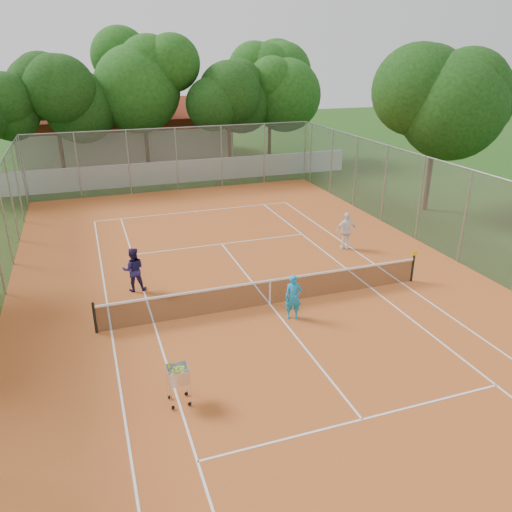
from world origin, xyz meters
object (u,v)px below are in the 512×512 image
object	(u,v)px
player_far_right	(346,231)
player_far_left	(134,270)
ball_hopper	(178,384)
clubhouse	(125,132)
tennis_net	(270,292)
player_near	(293,297)

from	to	relation	value
player_far_right	player_far_left	bearing A→B (deg)	12.81
player_far_right	ball_hopper	xyz separation A→B (m)	(-9.30, -8.30, -0.27)
clubhouse	tennis_net	bearing A→B (deg)	-86.05
tennis_net	ball_hopper	size ratio (longest dim) A/B	10.26
player_far_right	ball_hopper	bearing A→B (deg)	47.04
player_near	player_far_right	distance (m)	7.08
tennis_net	clubhouse	world-z (taller)	clubhouse
clubhouse	player_near	xyz separation A→B (m)	(2.39, -30.17, -1.40)
tennis_net	ball_hopper	xyz separation A→B (m)	(-4.09, -4.29, 0.09)
clubhouse	player_far_right	distance (m)	26.04
tennis_net	clubhouse	distance (m)	29.12
clubhouse	player_far_right	bearing A→B (deg)	-73.91
player_far_left	ball_hopper	xyz separation A→B (m)	(0.30, -7.03, -0.27)
clubhouse	player_near	distance (m)	30.30
player_near	player_far_left	xyz separation A→B (m)	(-4.78, 3.91, 0.07)
player_near	player_far_left	size ratio (longest dim) A/B	0.92
tennis_net	player_near	size ratio (longest dim) A/B	7.65
player_far_left	player_far_right	distance (m)	9.69
tennis_net	player_near	bearing A→B (deg)	-71.83
tennis_net	player_near	xyz separation A→B (m)	(0.39, -1.17, 0.29)
clubhouse	player_far_right	xyz separation A→B (m)	(7.21, -24.99, -1.33)
ball_hopper	player_far_left	bearing A→B (deg)	70.91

